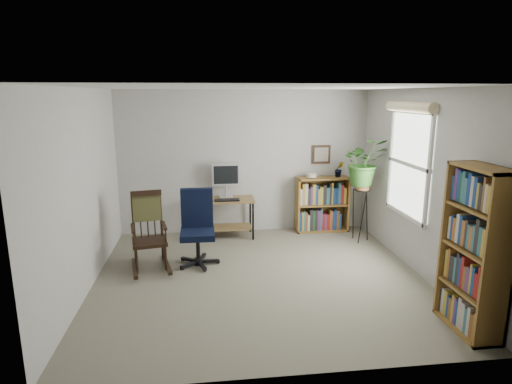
{
  "coord_description": "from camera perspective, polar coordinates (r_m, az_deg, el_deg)",
  "views": [
    {
      "loc": [
        -0.67,
        -5.12,
        2.32
      ],
      "look_at": [
        0.0,
        0.4,
        1.05
      ],
      "focal_mm": 30.0,
      "sensor_mm": 36.0,
      "label": 1
    }
  ],
  "objects": [
    {
      "name": "floor",
      "position": [
        5.66,
        0.5,
        -11.33
      ],
      "size": [
        4.2,
        4.0,
        0.0
      ],
      "primitive_type": "cube",
      "color": "slate",
      "rests_on": "ground"
    },
    {
      "name": "ceiling",
      "position": [
        5.16,
        0.55,
        13.76
      ],
      "size": [
        4.2,
        4.0,
        0.0
      ],
      "primitive_type": "cube",
      "color": "silver",
      "rests_on": "ground"
    },
    {
      "name": "wall_back",
      "position": [
        7.24,
        -1.54,
        3.97
      ],
      "size": [
        4.2,
        0.0,
        2.4
      ],
      "primitive_type": "cube",
      "color": "#AFAFAB",
      "rests_on": "ground"
    },
    {
      "name": "wall_front",
      "position": [
        3.38,
        4.96,
        -6.55
      ],
      "size": [
        4.2,
        0.0,
        2.4
      ],
      "primitive_type": "cube",
      "color": "#AFAFAB",
      "rests_on": "ground"
    },
    {
      "name": "wall_left",
      "position": [
        5.43,
        -22.03,
        0.01
      ],
      "size": [
        0.0,
        4.0,
        2.4
      ],
      "primitive_type": "cube",
      "color": "#AFAFAB",
      "rests_on": "ground"
    },
    {
      "name": "wall_right",
      "position": [
        5.93,
        21.1,
        1.1
      ],
      "size": [
        0.0,
        4.0,
        2.4
      ],
      "primitive_type": "cube",
      "color": "#AFAFAB",
      "rests_on": "ground"
    },
    {
      "name": "window",
      "position": [
        6.14,
        19.62,
        3.5
      ],
      "size": [
        0.12,
        1.2,
        1.5
      ],
      "primitive_type": null,
      "color": "silver",
      "rests_on": "wall_right"
    },
    {
      "name": "desk",
      "position": [
        7.11,
        -3.9,
        -3.46
      ],
      "size": [
        0.9,
        0.49,
        0.65
      ],
      "primitive_type": null,
      "color": "olive",
      "rests_on": "floor"
    },
    {
      "name": "monitor",
      "position": [
        7.1,
        -4.04,
        1.53
      ],
      "size": [
        0.46,
        0.16,
        0.56
      ],
      "primitive_type": null,
      "color": "silver",
      "rests_on": "desk"
    },
    {
      "name": "keyboard",
      "position": [
        6.91,
        -3.89,
        -1.07
      ],
      "size": [
        0.4,
        0.15,
        0.02
      ],
      "primitive_type": "cube",
      "color": "black",
      "rests_on": "desk"
    },
    {
      "name": "office_chair",
      "position": [
        5.93,
        -7.82,
        -4.81
      ],
      "size": [
        0.59,
        0.59,
        1.07
      ],
      "primitive_type": null,
      "rotation": [
        0.0,
        0.0,
        0.01
      ],
      "color": "black",
      "rests_on": "floor"
    },
    {
      "name": "rocking_chair",
      "position": [
        5.9,
        -14.09,
        -5.1
      ],
      "size": [
        0.72,
        1.02,
        1.08
      ],
      "primitive_type": null,
      "rotation": [
        0.0,
        0.0,
        0.19
      ],
      "color": "black",
      "rests_on": "floor"
    },
    {
      "name": "low_bookshelf",
      "position": [
        7.45,
        8.79,
        -1.63
      ],
      "size": [
        0.9,
        0.3,
        0.95
      ],
      "primitive_type": null,
      "color": "olive",
      "rests_on": "floor"
    },
    {
      "name": "tall_bookshelf",
      "position": [
        4.71,
        27.15,
        -7.0
      ],
      "size": [
        0.31,
        0.73,
        1.67
      ],
      "primitive_type": null,
      "color": "olive",
      "rests_on": "floor"
    },
    {
      "name": "plant_stand",
      "position": [
        7.06,
        13.82,
        -2.48
      ],
      "size": [
        0.32,
        0.32,
        0.99
      ],
      "primitive_type": null,
      "rotation": [
        0.0,
        0.0,
        -0.16
      ],
      "color": "black",
      "rests_on": "floor"
    },
    {
      "name": "spider_plant",
      "position": [
        6.85,
        14.34,
        6.87
      ],
      "size": [
        1.69,
        1.87,
        1.46
      ],
      "primitive_type": "imported",
      "color": "#2F6222",
      "rests_on": "plant_stand"
    },
    {
      "name": "potted_plant_small",
      "position": [
        7.43,
        10.99,
        2.41
      ],
      "size": [
        0.13,
        0.24,
        0.11
      ],
      "primitive_type": "imported",
      "color": "#2F6222",
      "rests_on": "low_bookshelf"
    },
    {
      "name": "framed_picture",
      "position": [
        7.43,
        8.7,
        4.97
      ],
      "size": [
        0.32,
        0.04,
        0.32
      ],
      "primitive_type": null,
      "color": "black",
      "rests_on": "wall_back"
    }
  ]
}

